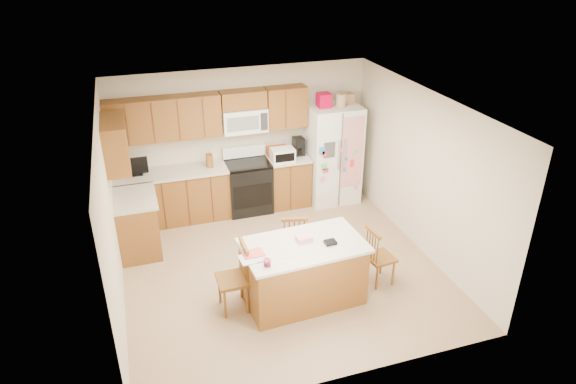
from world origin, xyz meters
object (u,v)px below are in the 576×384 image
object	(u,v)px
stove	(248,185)
refrigerator	(332,153)
windsor_chair_back	(293,243)
windsor_chair_right	(379,257)
island	(303,272)
windsor_chair_left	(234,279)

from	to	relation	value
stove	refrigerator	world-z (taller)	refrigerator
refrigerator	windsor_chair_back	distance (m)	2.42
windsor_chair_back	windsor_chair_right	size ratio (longest dim) A/B	1.05
refrigerator	windsor_chair_back	bearing A→B (deg)	-125.84
refrigerator	stove	bearing A→B (deg)	177.70
island	windsor_chair_right	size ratio (longest dim) A/B	1.94
windsor_chair_back	refrigerator	bearing A→B (deg)	54.16
stove	island	size ratio (longest dim) A/B	0.67
stove	windsor_chair_left	world-z (taller)	stove
island	windsor_chair_left	world-z (taller)	windsor_chair_left
stove	windsor_chair_right	distance (m)	2.95
refrigerator	windsor_chair_back	xyz separation A→B (m)	(-1.39, -1.93, -0.49)
island	windsor_chair_back	xyz separation A→B (m)	(0.11, 0.74, -0.01)
windsor_chair_left	windsor_chair_right	distance (m)	2.05
refrigerator	windsor_chair_right	distance (m)	2.70
refrigerator	windsor_chair_right	xyz separation A→B (m)	(-0.36, -2.63, -0.51)
refrigerator	windsor_chair_left	xyz separation A→B (m)	(-2.41, -2.56, -0.46)
windsor_chair_back	windsor_chair_right	bearing A→B (deg)	-34.29
windsor_chair_back	island	bearing A→B (deg)	-98.48
island	refrigerator	bearing A→B (deg)	60.60
island	windsor_chair_left	size ratio (longest dim) A/B	1.75
refrigerator	island	xyz separation A→B (m)	(-1.50, -2.66, -0.48)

